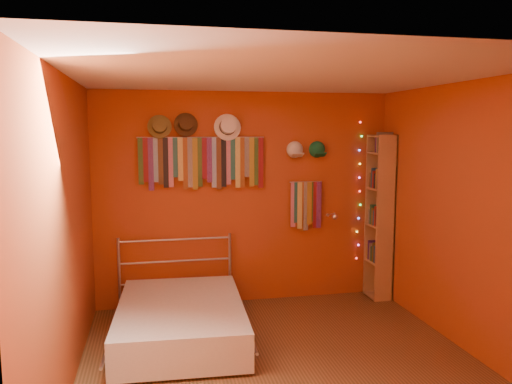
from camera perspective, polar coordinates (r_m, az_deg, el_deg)
ground at (r=4.63m, az=3.11°, el=-19.24°), size 3.50×3.50×0.00m
back_wall at (r=5.91m, az=-1.20°, el=-0.73°), size 3.50×0.02×2.50m
right_wall at (r=4.97m, az=23.10°, el=-2.77°), size 0.02×3.50×2.50m
left_wall at (r=4.14m, az=-20.96°, el=-4.55°), size 0.02×3.50×2.50m
ceiling at (r=4.18m, az=3.34°, el=13.24°), size 3.50×3.50×0.02m
tie_rack at (r=5.73m, az=-6.09°, el=3.60°), size 1.45×0.03×0.60m
small_tie_rack at (r=6.04m, az=5.74°, el=-1.37°), size 0.40×0.03×0.60m
fedora_olive at (r=5.66m, az=-10.97°, el=7.43°), size 0.27×0.14×0.26m
fedora_brown at (r=5.68m, az=-8.01°, el=7.72°), size 0.27×0.15×0.27m
fedora_white at (r=5.72m, az=-3.23°, el=7.49°), size 0.31×0.17×0.31m
cap_white at (r=5.95m, az=4.46°, el=4.83°), size 0.19×0.24×0.19m
cap_green at (r=6.03m, az=6.99°, el=4.84°), size 0.19×0.24×0.19m
fairy_lights at (r=6.29m, az=11.71°, el=0.08°), size 0.06×0.02×1.72m
reading_lamp at (r=6.00m, az=8.87°, el=-2.77°), size 0.07×0.29×0.09m
bookshelf at (r=6.26m, az=14.27°, el=-2.66°), size 0.25×0.34×2.00m
bed at (r=5.11m, az=-8.59°, el=-14.24°), size 1.38×1.81×0.86m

